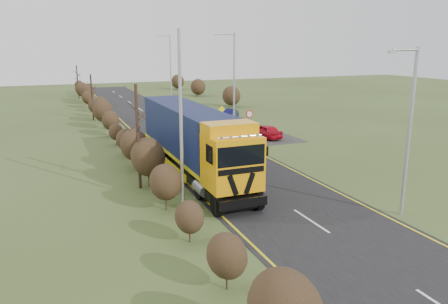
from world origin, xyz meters
The scene contains 14 objects.
ground centered at (0.00, 0.00, 0.00)m, with size 160.00×160.00×0.00m, color #3B4A1F.
road centered at (0.00, 10.00, 0.01)m, with size 8.00×120.00×0.02m, color black.
layby centered at (6.50, 20.00, 0.01)m, with size 6.00×18.00×0.02m, color #282624.
lane_markings centered at (0.00, 9.69, 0.03)m, with size 7.52×116.00×0.01m.
hedgerow centered at (-6.00, 7.89, 1.62)m, with size 2.24×102.04×6.05m.
lorry centered at (-2.80, 5.43, 2.49)m, with size 3.07×15.78×4.39m.
car_red_hatchback centered at (6.80, 13.86, 0.62)m, with size 1.46×3.64×1.24m, color #AF0818.
car_blue_sedan centered at (7.58, 24.10, 0.66)m, with size 1.40×4.01×1.32m, color #090B36.
streetlight_near centered at (4.51, -4.93, 4.42)m, with size 1.73×0.18×8.06m.
streetlight_mid centered at (4.71, 16.46, 5.11)m, with size 1.97×0.19×9.27m.
streetlight_far centered at (5.67, 41.93, 5.30)m, with size 2.04×0.19×9.60m.
left_pole centered at (-5.20, -0.30, 4.45)m, with size 0.16×0.16×8.90m, color #9EA1A3.
speed_sign centered at (5.60, 14.76, 1.75)m, with size 0.68×0.10×2.48m.
warning_board centered at (5.80, 21.97, 1.20)m, with size 0.75×0.11×1.97m.
Camera 1 is at (-11.08, -20.38, 8.11)m, focal length 35.00 mm.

